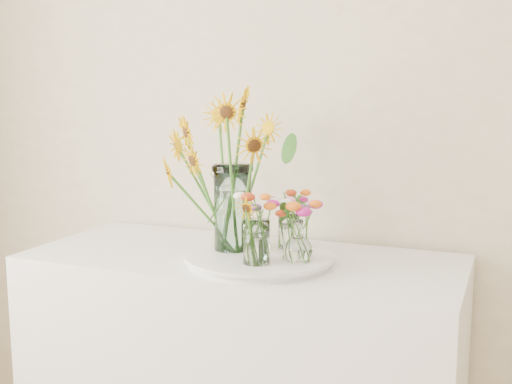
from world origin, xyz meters
TOP-DOWN VIEW (x-y plane):
  - tray at (-0.41, 1.87)m, footprint 0.44×0.44m
  - mason_jar at (-0.51, 1.89)m, footprint 0.15×0.15m
  - sunflower_bouquet at (-0.51, 1.89)m, footprint 0.93×0.93m
  - small_vase_a at (-0.38, 1.76)m, footprint 0.09×0.09m
  - wildflower_posy_a at (-0.38, 1.76)m, footprint 0.19×0.19m
  - small_vase_b at (-0.27, 1.84)m, footprint 0.12×0.12m
  - wildflower_posy_b at (-0.27, 1.84)m, footprint 0.20×0.20m
  - small_vase_c at (-0.35, 1.98)m, footprint 0.08×0.08m
  - wildflower_posy_c at (-0.35, 1.98)m, footprint 0.17×0.17m

SIDE VIEW (x-z plane):
  - tray at x=-0.41m, z-range 0.90..0.92m
  - small_vase_c at x=-0.35m, z-range 0.93..1.04m
  - small_vase_b at x=-0.27m, z-range 0.93..1.05m
  - small_vase_a at x=-0.38m, z-range 0.93..1.06m
  - wildflower_posy_c at x=-0.35m, z-range 0.93..1.13m
  - wildflower_posy_b at x=-0.27m, z-range 0.93..1.14m
  - wildflower_posy_a at x=-0.38m, z-range 0.93..1.15m
  - mason_jar at x=-0.51m, z-range 0.93..1.20m
  - sunflower_bouquet at x=-0.51m, z-range 0.93..1.43m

